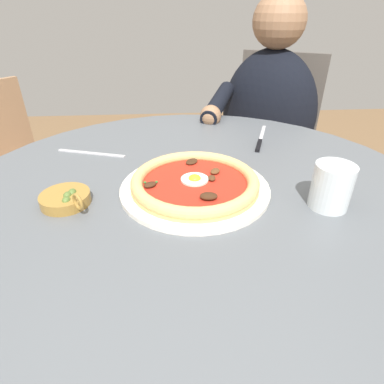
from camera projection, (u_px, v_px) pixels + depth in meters
The scene contains 9 objects.
dining_table at pixel (195, 246), 0.75m from camera, with size 1.06×1.06×0.74m.
pizza_on_plate at pixel (195, 183), 0.66m from camera, with size 0.31×0.31×0.04m.
water_glass at pixel (331, 189), 0.60m from camera, with size 0.07×0.07×0.09m.
steak_knife at pixel (260, 141), 0.90m from camera, with size 0.20×0.08×0.01m.
olive_pan at pixel (66, 199), 0.62m from camera, with size 0.11×0.10×0.05m.
fork_utensil at pixel (91, 153), 0.83m from camera, with size 0.06×0.18×0.00m.
diner_person at pixel (262, 159), 1.37m from camera, with size 0.46×0.51×1.12m.
cafe_chair_diner at pixel (270, 139), 1.47m from camera, with size 0.55×0.55×0.90m.
cafe_chair_spare_far at pixel (8, 170), 1.28m from camera, with size 0.56×0.56×0.83m.
Camera 1 is at (-0.57, 0.05, 1.08)m, focal length 29.74 mm.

